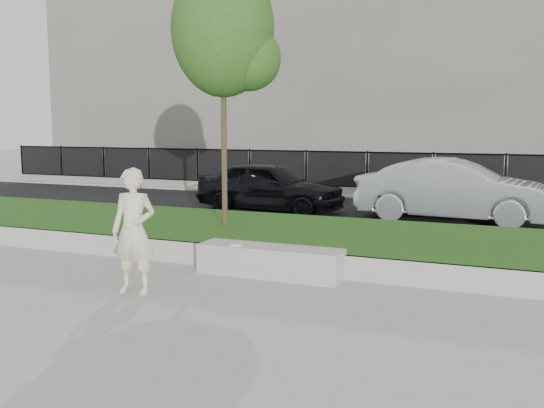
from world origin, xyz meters
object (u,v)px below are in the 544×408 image
at_px(book, 236,245).
at_px(car_dark, 270,187).
at_px(man, 134,231).
at_px(car_silver, 455,190).
at_px(young_tree, 227,34).
at_px(stone_bench, 270,261).

relative_size(book, car_dark, 0.05).
distance_m(man, car_dark, 8.48).
relative_size(man, car_silver, 0.38).
distance_m(man, young_tree, 5.18).
height_order(stone_bench, young_tree, young_tree).
xyz_separation_m(man, car_dark, (-1.36, 8.37, -0.17)).
bearing_deg(car_dark, young_tree, -163.33).
xyz_separation_m(young_tree, car_dark, (-0.94, 4.45, -3.54)).
distance_m(man, car_silver, 9.28).
relative_size(man, book, 9.58).
bearing_deg(stone_bench, car_dark, 112.91).
height_order(book, car_silver, car_silver).
distance_m(book, car_silver, 7.53).
bearing_deg(car_silver, book, 161.58).
relative_size(car_dark, car_silver, 0.87).
distance_m(stone_bench, car_silver, 7.20).
bearing_deg(car_silver, car_dark, 94.72).
relative_size(stone_bench, car_silver, 0.50).
distance_m(young_tree, car_silver, 7.06).
xyz_separation_m(stone_bench, car_dark, (-2.82, 6.68, 0.51)).
distance_m(stone_bench, young_tree, 4.98).
distance_m(stone_bench, man, 2.34).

